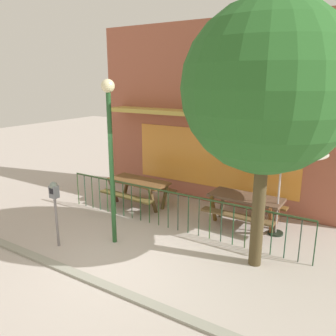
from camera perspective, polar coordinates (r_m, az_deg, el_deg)
name	(u,v)px	position (r m, az deg, el deg)	size (l,w,h in m)	color
ground	(125,263)	(7.19, -7.16, -15.51)	(40.00, 40.00, 0.00)	#B6AAA1
pub_storefront	(217,116)	(10.01, 8.26, 8.70)	(7.74, 1.24, 5.18)	brown
patio_fence_front	(173,204)	(8.30, 0.86, -6.05)	(6.53, 0.04, 0.97)	#2B4323
picnic_table_left	(139,185)	(9.88, -4.96, -2.94)	(1.88, 1.47, 0.79)	brown
picnic_table_right	(245,202)	(8.75, 12.88, -5.66)	(1.83, 1.40, 0.79)	brown
patio_umbrella	(283,145)	(8.03, 18.76, 3.71)	(1.93, 1.93, 2.36)	black
parking_meter_near	(54,197)	(7.71, -18.53, -4.63)	(0.18, 0.17, 1.49)	slate
street_tree	(267,89)	(6.37, 16.32, 12.68)	(3.06, 3.06, 4.99)	#483C23
street_lamp	(110,139)	(7.28, -9.68, 4.87)	(0.28, 0.28, 3.61)	#255329
curb_edge	(96,283)	(6.66, -11.94, -18.44)	(10.84, 0.20, 0.11)	gray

